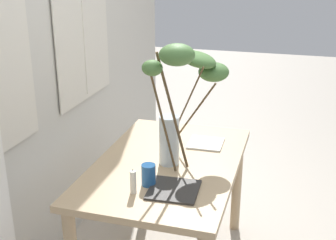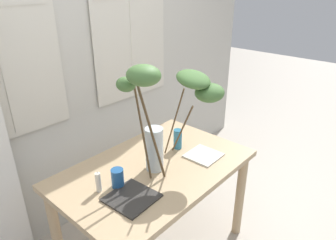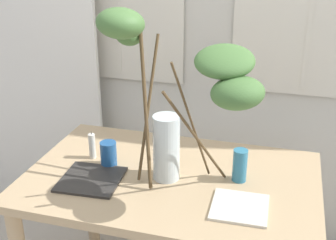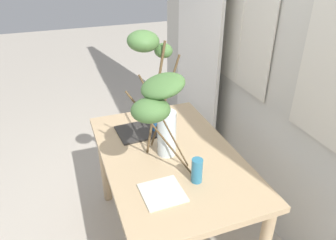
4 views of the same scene
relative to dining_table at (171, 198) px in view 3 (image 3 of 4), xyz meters
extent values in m
cube|color=white|center=(-1.05, 0.66, 0.59)|extent=(0.85, 0.03, 2.48)
cube|color=tan|center=(0.00, 0.00, 0.09)|extent=(1.28, 0.82, 0.04)
cylinder|color=tan|center=(-0.58, 0.35, -0.29)|extent=(0.07, 0.07, 0.72)
cylinder|color=tan|center=(0.58, 0.35, -0.29)|extent=(0.07, 0.07, 0.72)
cylinder|color=silver|center=(-0.02, -0.02, 0.26)|extent=(0.12, 0.12, 0.29)
cylinder|color=silver|center=(-0.02, -0.02, 0.17)|extent=(0.10, 0.10, 0.09)
cylinder|color=brown|center=(0.14, -0.11, 0.36)|extent=(0.20, 0.32, 0.48)
ellipsoid|color=#477038|center=(0.29, -0.20, 0.60)|extent=(0.26, 0.25, 0.13)
cylinder|color=brown|center=(-0.09, -0.06, 0.46)|extent=(0.10, 0.17, 0.67)
ellipsoid|color=#477038|center=(-0.17, -0.10, 0.79)|extent=(0.26, 0.25, 0.13)
cylinder|color=brown|center=(-0.10, 0.00, 0.42)|extent=(0.06, 0.18, 0.60)
ellipsoid|color=#477038|center=(-0.18, 0.03, 0.72)|extent=(0.14, 0.13, 0.10)
cylinder|color=brown|center=(0.11, -0.07, 0.40)|extent=(0.12, 0.26, 0.57)
ellipsoid|color=#477038|center=(0.23, -0.12, 0.68)|extent=(0.28, 0.30, 0.15)
cylinder|color=#235693|center=(-0.30, 0.02, 0.17)|extent=(0.08, 0.08, 0.12)
cylinder|color=teal|center=(0.29, 0.05, 0.19)|extent=(0.06, 0.06, 0.14)
cube|color=#2D2B28|center=(-0.32, -0.13, 0.12)|extent=(0.27, 0.27, 0.01)
cube|color=silver|center=(0.32, -0.16, 0.12)|extent=(0.22, 0.22, 0.01)
cylinder|color=silver|center=(-0.40, 0.06, 0.17)|extent=(0.03, 0.03, 0.12)
cylinder|color=black|center=(-0.40, 0.06, 0.24)|extent=(0.00, 0.00, 0.01)
camera|label=1|loc=(-2.30, -0.68, 1.26)|focal=48.06mm
camera|label=2|loc=(-1.23, -1.21, 1.25)|focal=33.13mm
camera|label=3|loc=(0.44, -1.62, 1.10)|focal=46.94mm
camera|label=4|loc=(1.53, -0.58, 1.27)|focal=34.05mm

